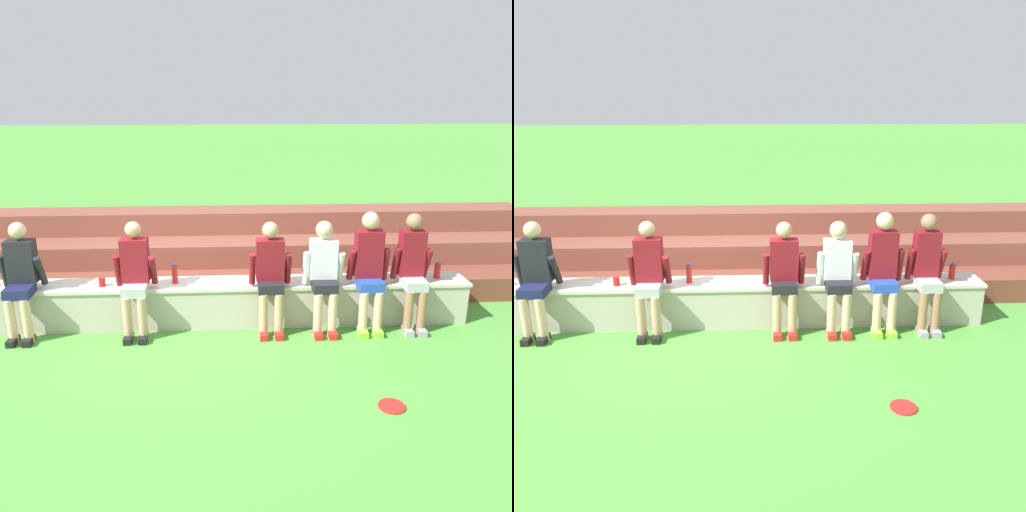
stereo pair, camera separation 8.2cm
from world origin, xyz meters
TOP-DOWN VIEW (x-y plane):
  - ground_plane at (0.00, 0.00)m, footprint 80.00×80.00m
  - stone_seating_wall at (0.00, 0.23)m, footprint 7.37×0.51m
  - brick_bleachers at (0.00, 1.86)m, footprint 10.94×1.90m
  - person_far_left at (-1.91, 0.01)m, footprint 0.52×0.57m
  - person_left_of_center at (-0.54, -0.03)m, footprint 0.51×0.52m
  - person_center at (1.10, -0.04)m, footprint 0.52×0.49m
  - person_right_of_center at (1.77, -0.03)m, footprint 0.51×0.53m
  - person_far_right at (2.34, -0.01)m, footprint 0.52×0.52m
  - person_rightmost_edge at (2.90, 0.00)m, footprint 0.48×0.56m
  - water_bottle_center_gap at (3.31, 0.24)m, footprint 0.08×0.08m
  - water_bottle_mid_right at (-0.09, 0.23)m, footprint 0.07×0.07m
  - plastic_cup_left_end at (-1.00, 0.18)m, footprint 0.08×0.08m
  - frisbee at (2.14, -1.77)m, footprint 0.26×0.26m

SIDE VIEW (x-z plane):
  - ground_plane at x=0.00m, z-range 0.00..0.00m
  - frisbee at x=2.14m, z-range 0.00..0.02m
  - stone_seating_wall at x=0.00m, z-range 0.02..0.58m
  - brick_bleachers at x=0.00m, z-range -0.12..0.93m
  - plastic_cup_left_end at x=-1.00m, z-range 0.56..0.67m
  - water_bottle_center_gap at x=3.31m, z-range 0.56..0.77m
  - water_bottle_mid_right at x=-0.09m, z-range 0.56..0.81m
  - person_center at x=1.10m, z-range 0.05..1.45m
  - person_right_of_center at x=1.77m, z-range 0.06..1.45m
  - person_left_of_center at x=-0.54m, z-range 0.05..1.47m
  - person_far_left at x=-1.91m, z-range 0.05..1.47m
  - person_rightmost_edge at x=2.90m, z-range 0.05..1.51m
  - person_far_right at x=2.34m, z-range 0.06..1.56m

